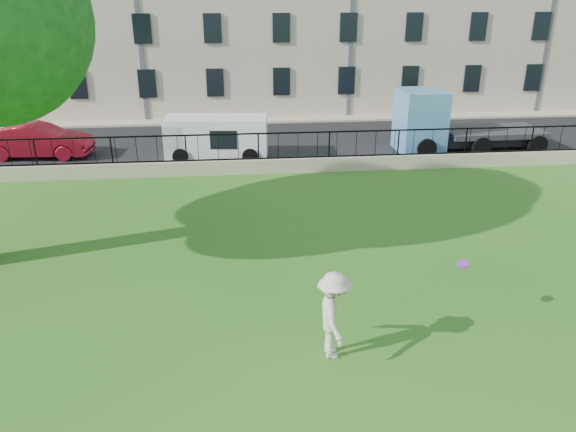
{
  "coord_description": "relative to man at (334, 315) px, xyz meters",
  "views": [
    {
      "loc": [
        -1.09,
        -10.81,
        7.3
      ],
      "look_at": [
        0.38,
        3.5,
        1.44
      ],
      "focal_mm": 35.0,
      "sensor_mm": 36.0,
      "label": 1
    }
  ],
  "objects": [
    {
      "name": "iron_railing",
      "position": [
        -0.88,
        12.92,
        0.18
      ],
      "size": [
        50.0,
        0.05,
        1.13
      ],
      "color": "black",
      "rests_on": "retaining_wall"
    },
    {
      "name": "frisbee",
      "position": [
        3.12,
        0.97,
        0.55
      ],
      "size": [
        0.32,
        0.31,
        0.12
      ],
      "primitive_type": "cylinder",
      "rotation": [
        0.21,
        -0.14,
        0.16
      ],
      "color": "purple"
    },
    {
      "name": "street",
      "position": [
        -0.88,
        17.62,
        -0.97
      ],
      "size": [
        60.0,
        9.0,
        0.01
      ],
      "primitive_type": "cube",
      "color": "black",
      "rests_on": "ground"
    },
    {
      "name": "white_van",
      "position": [
        -2.65,
        15.32,
        -0.01
      ],
      "size": [
        4.71,
        2.21,
        1.92
      ],
      "primitive_type": "cube",
      "rotation": [
        0.0,
        0.0,
        -0.1
      ],
      "color": "white",
      "rests_on": "street"
    },
    {
      "name": "blue_truck",
      "position": [
        9.38,
        15.63,
        0.48
      ],
      "size": [
        6.94,
        2.55,
        2.9
      ],
      "primitive_type": "cube",
      "rotation": [
        0.0,
        0.0,
        0.01
      ],
      "color": "#5794CC",
      "rests_on": "street"
    },
    {
      "name": "sidewalk",
      "position": [
        -0.88,
        22.82,
        -0.91
      ],
      "size": [
        60.0,
        1.4,
        0.12
      ],
      "primitive_type": "cube",
      "color": "tan",
      "rests_on": "ground"
    },
    {
      "name": "ground",
      "position": [
        -0.88,
        0.92,
        -0.97
      ],
      "size": [
        120.0,
        120.0,
        0.0
      ],
      "primitive_type": "plane",
      "color": "#225F16",
      "rests_on": "ground"
    },
    {
      "name": "retaining_wall",
      "position": [
        -0.88,
        12.92,
        -0.67
      ],
      "size": [
        50.0,
        0.4,
        0.6
      ],
      "primitive_type": "cube",
      "color": "tan",
      "rests_on": "ground"
    },
    {
      "name": "man",
      "position": [
        0.0,
        0.0,
        0.0
      ],
      "size": [
        0.73,
        1.26,
        1.94
      ],
      "primitive_type": "imported",
      "rotation": [
        0.0,
        0.0,
        1.56
      ],
      "color": "beige",
      "rests_on": "ground"
    },
    {
      "name": "red_sedan",
      "position": [
        -10.84,
        16.32,
        -0.19
      ],
      "size": [
        4.84,
        1.99,
        1.56
      ],
      "primitive_type": "imported",
      "rotation": [
        0.0,
        0.0,
        1.5
      ],
      "color": "#A31427",
      "rests_on": "street"
    }
  ]
}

